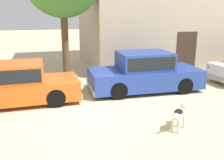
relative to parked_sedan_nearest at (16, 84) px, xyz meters
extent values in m
plane|color=#CCB78E|center=(2.07, -1.44, -0.68)|extent=(80.00, 80.00, 0.00)
cube|color=#D15619|center=(0.01, 0.00, -0.23)|extent=(4.12, 1.78, 0.62)
cube|color=#D15619|center=(-0.03, 0.00, 0.39)|extent=(1.90, 1.53, 0.62)
cube|color=black|center=(-0.03, 0.00, 0.40)|extent=(1.74, 1.55, 0.43)
cube|color=#999BA0|center=(2.05, -0.01, -0.42)|extent=(0.13, 1.73, 0.20)
sphere|color=silver|center=(2.08, 0.70, -0.09)|extent=(0.20, 0.20, 0.20)
sphere|color=silver|center=(2.07, -0.71, -0.09)|extent=(0.20, 0.20, 0.20)
cylinder|color=black|center=(1.25, 0.78, -0.37)|extent=(0.62, 0.20, 0.62)
cylinder|color=black|center=(1.24, -0.79, -0.37)|extent=(0.62, 0.20, 0.62)
cube|color=navy|center=(4.76, 0.11, -0.18)|extent=(4.38, 2.02, 0.72)
cube|color=navy|center=(4.71, 0.11, 0.52)|extent=(2.05, 1.66, 0.67)
cube|color=black|center=(4.71, 0.11, 0.53)|extent=(1.89, 1.68, 0.47)
cube|color=#999BA0|center=(6.88, 0.02, -0.42)|extent=(0.20, 1.79, 0.20)
cube|color=#999BA0|center=(2.63, 0.21, -0.42)|extent=(0.20, 1.79, 0.20)
sphere|color=silver|center=(6.95, 0.75, -0.02)|extent=(0.20, 0.20, 0.20)
sphere|color=silver|center=(6.88, -0.72, -0.02)|extent=(0.20, 0.20, 0.20)
cube|color=red|center=(2.66, 1.00, 0.00)|extent=(0.05, 0.18, 0.18)
cube|color=red|center=(2.59, -0.58, 0.00)|extent=(0.05, 0.18, 0.18)
cylinder|color=black|center=(6.08, 0.87, -0.36)|extent=(0.65, 0.23, 0.64)
cylinder|color=black|center=(6.01, -0.76, -0.36)|extent=(0.65, 0.23, 0.64)
cylinder|color=black|center=(3.50, 0.98, -0.36)|extent=(0.65, 0.23, 0.64)
cylinder|color=black|center=(3.43, -0.64, -0.36)|extent=(0.65, 0.23, 0.64)
cube|color=#999BA0|center=(8.09, -0.11, -0.42)|extent=(0.20, 1.66, 0.20)
cube|color=red|center=(8.05, 0.61, -0.02)|extent=(0.05, 0.18, 0.18)
cylinder|color=black|center=(8.89, 0.67, -0.38)|extent=(0.62, 0.23, 0.61)
cube|color=#38281E|center=(7.83, 2.10, 0.37)|extent=(1.10, 0.02, 2.10)
cylinder|color=beige|center=(4.30, -3.21, -0.51)|extent=(0.06, 0.06, 0.35)
cylinder|color=beige|center=(4.40, -3.33, -0.51)|extent=(0.06, 0.06, 0.35)
cylinder|color=beige|center=(3.99, -3.45, -0.51)|extent=(0.06, 0.06, 0.35)
cylinder|color=beige|center=(4.09, -3.58, -0.51)|extent=(0.06, 0.06, 0.35)
ellipsoid|color=beige|center=(4.20, -3.39, -0.24)|extent=(0.61, 0.54, 0.26)
ellipsoid|color=black|center=(4.16, -3.42, -0.17)|extent=(0.39, 0.37, 0.14)
sphere|color=beige|center=(4.48, -3.16, -0.13)|extent=(0.18, 0.18, 0.18)
cone|color=beige|center=(4.56, -3.11, -0.15)|extent=(0.14, 0.14, 0.10)
cone|color=beige|center=(4.45, -3.12, -0.05)|extent=(0.09, 0.09, 0.08)
cone|color=beige|center=(4.52, -3.21, -0.05)|extent=(0.09, 0.09, 0.08)
cylinder|color=beige|center=(3.90, -3.62, -0.19)|extent=(0.20, 0.17, 0.13)
cylinder|color=brown|center=(1.93, 2.22, 0.85)|extent=(0.29, 0.29, 3.08)
camera|label=1|loc=(0.81, -8.73, 2.32)|focal=40.32mm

